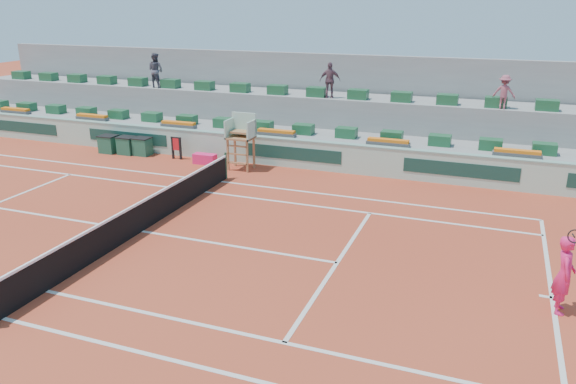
{
  "coord_description": "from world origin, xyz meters",
  "views": [
    {
      "loc": [
        10.09,
        -13.7,
        6.93
      ],
      "look_at": [
        4.0,
        2.5,
        1.0
      ],
      "focal_mm": 35.0,
      "sensor_mm": 36.0,
      "label": 1
    }
  ],
  "objects_px": {
    "umpire_chair": "(241,134)",
    "drink_cooler_a": "(142,146)",
    "tennis_player": "(564,274)",
    "player_bag": "(205,159)"
  },
  "relations": [
    {
      "from": "drink_cooler_a",
      "to": "tennis_player",
      "type": "xyz_separation_m",
      "value": [
        17.31,
        -8.5,
        0.53
      ]
    },
    {
      "from": "drink_cooler_a",
      "to": "tennis_player",
      "type": "distance_m",
      "value": 19.29
    },
    {
      "from": "umpire_chair",
      "to": "drink_cooler_a",
      "type": "bearing_deg",
      "value": 175.96
    },
    {
      "from": "drink_cooler_a",
      "to": "tennis_player",
      "type": "height_order",
      "value": "tennis_player"
    },
    {
      "from": "drink_cooler_a",
      "to": "umpire_chair",
      "type": "bearing_deg",
      "value": -4.04
    },
    {
      "from": "umpire_chair",
      "to": "drink_cooler_a",
      "type": "relative_size",
      "value": 2.86
    },
    {
      "from": "umpire_chair",
      "to": "tennis_player",
      "type": "distance_m",
      "value": 14.48
    },
    {
      "from": "umpire_chair",
      "to": "tennis_player",
      "type": "height_order",
      "value": "umpire_chair"
    },
    {
      "from": "tennis_player",
      "to": "player_bag",
      "type": "bearing_deg",
      "value": 149.37
    },
    {
      "from": "umpire_chair",
      "to": "drink_cooler_a",
      "type": "height_order",
      "value": "umpire_chair"
    }
  ]
}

